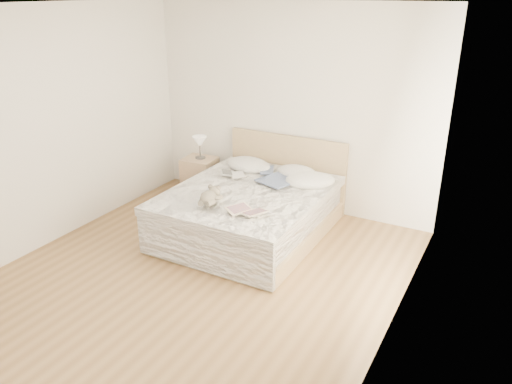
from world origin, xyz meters
TOP-DOWN VIEW (x-y plane):
  - floor at (0.00, 0.00)m, footprint 4.00×4.50m
  - ceiling at (0.00, 0.00)m, footprint 4.00×4.50m
  - wall_back at (0.00, 2.25)m, footprint 4.00×0.02m
  - wall_left at (-2.00, 0.00)m, footprint 0.02×4.50m
  - wall_right at (2.00, 0.00)m, footprint 0.02×4.50m
  - window at (1.99, 0.30)m, footprint 0.02×1.30m
  - bed at (0.00, 1.19)m, footprint 1.72×2.14m
  - nightstand at (-1.26, 1.90)m, footprint 0.48×0.44m
  - table_lamp at (-1.25, 1.92)m, footprint 0.25×0.25m
  - pillow_left at (-0.38, 1.80)m, footprint 0.69×0.54m
  - pillow_middle at (0.31, 1.84)m, footprint 0.61×0.47m
  - pillow_right at (0.56, 1.66)m, footprint 0.74×0.67m
  - blouse at (0.23, 1.58)m, footprint 0.82×0.84m
  - photo_book at (-0.40, 1.41)m, footprint 0.40×0.38m
  - childrens_book at (0.32, 0.51)m, footprint 0.47×0.41m
  - teddy_bear at (-0.14, 0.47)m, footprint 0.29×0.36m

SIDE VIEW (x-z plane):
  - floor at x=0.00m, z-range 0.00..0.00m
  - nightstand at x=-1.26m, z-range 0.00..0.56m
  - bed at x=0.00m, z-range -0.19..0.81m
  - blouse at x=0.23m, z-range 0.62..0.64m
  - photo_book at x=-0.40m, z-range 0.62..0.64m
  - childrens_book at x=0.32m, z-range 0.62..0.64m
  - pillow_left at x=-0.38m, z-range 0.55..0.73m
  - pillow_middle at x=0.31m, z-range 0.56..0.72m
  - pillow_right at x=0.56m, z-range 0.55..0.73m
  - teddy_bear at x=-0.14m, z-range 0.57..0.73m
  - table_lamp at x=-1.25m, z-range 0.63..0.95m
  - wall_back at x=0.00m, z-range 0.00..2.70m
  - wall_left at x=-2.00m, z-range 0.00..2.70m
  - wall_right at x=2.00m, z-range 0.00..2.70m
  - window at x=1.99m, z-range 0.90..2.00m
  - ceiling at x=0.00m, z-range 2.70..2.70m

